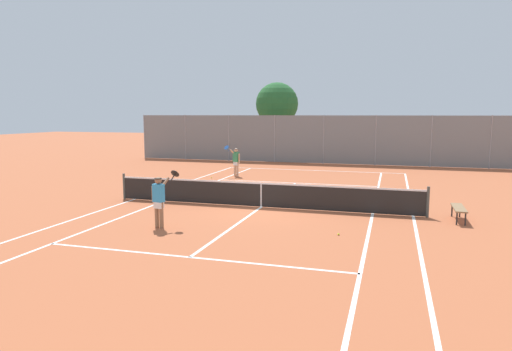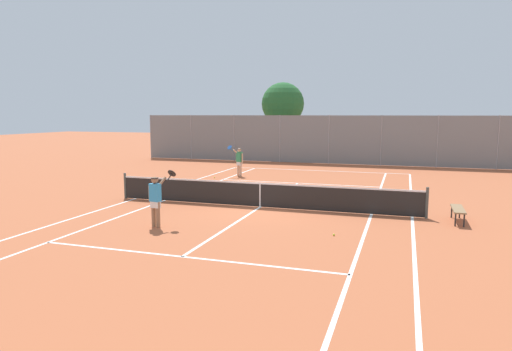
% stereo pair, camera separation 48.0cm
% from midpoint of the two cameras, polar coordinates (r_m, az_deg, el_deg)
% --- Properties ---
extents(ground_plane, '(120.00, 120.00, 0.00)m').
position_cam_midpoint_polar(ground_plane, '(17.42, -0.14, -3.98)').
color(ground_plane, '#B25B38').
extents(court_line_markings, '(11.10, 23.90, 0.01)m').
position_cam_midpoint_polar(court_line_markings, '(17.42, -0.14, -3.97)').
color(court_line_markings, white).
rests_on(court_line_markings, ground).
extents(tennis_net, '(12.00, 0.10, 1.07)m').
position_cam_midpoint_polar(tennis_net, '(17.32, -0.14, -2.33)').
color(tennis_net, '#474C47').
rests_on(tennis_net, ground).
extents(player_near_side, '(0.76, 0.72, 1.77)m').
position_cam_midpoint_polar(player_near_side, '(14.53, -12.96, -2.81)').
color(player_near_side, '#936B4C').
rests_on(player_near_side, ground).
extents(player_far_left, '(0.84, 0.69, 1.77)m').
position_cam_midpoint_polar(player_far_left, '(25.94, -3.06, 1.94)').
color(player_far_left, '#D8A884').
rests_on(player_far_left, ground).
extents(loose_tennis_ball_0, '(0.07, 0.07, 0.07)m').
position_cam_midpoint_polar(loose_tennis_ball_0, '(25.34, -6.13, -0.26)').
color(loose_tennis_ball_0, '#D1DB33').
rests_on(loose_tennis_ball_0, ground).
extents(loose_tennis_ball_1, '(0.07, 0.07, 0.07)m').
position_cam_midpoint_polar(loose_tennis_ball_1, '(13.63, 9.28, -7.26)').
color(loose_tennis_ball_1, '#D1DB33').
rests_on(loose_tennis_ball_1, ground).
extents(courtside_bench, '(0.36, 1.50, 0.47)m').
position_cam_midpoint_polar(courtside_bench, '(16.47, 23.25, -3.85)').
color(courtside_bench, olive).
rests_on(courtside_bench, ground).
extents(back_fence, '(28.80, 0.08, 3.44)m').
position_cam_midpoint_polar(back_fence, '(32.82, 8.03, 4.48)').
color(back_fence, gray).
rests_on(back_fence, ground).
extents(tree_behind_left, '(3.38, 3.38, 6.02)m').
position_cam_midpoint_polar(tree_behind_left, '(36.85, 2.29, 8.79)').
color(tree_behind_left, brown).
rests_on(tree_behind_left, ground).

